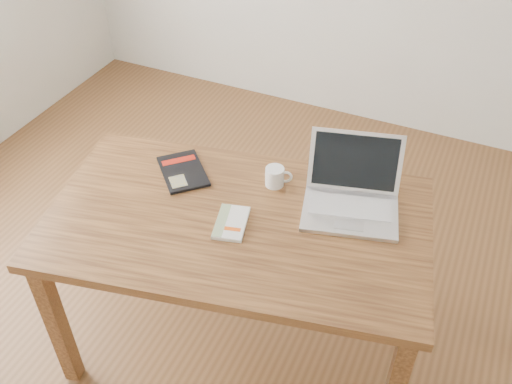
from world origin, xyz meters
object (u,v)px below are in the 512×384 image
at_px(black_guidebook, 183,171).
at_px(coffee_mug, 275,176).
at_px(desk, 238,235).
at_px(laptop, 352,194).
at_px(white_guidebook, 231,223).

height_order(black_guidebook, coffee_mug, coffee_mug).
xyz_separation_m(desk, laptop, (0.36, 0.25, 0.14)).
relative_size(desk, laptop, 3.64).
distance_m(desk, coffee_mug, 0.28).
bearing_deg(laptop, coffee_mug, 167.50).
height_order(white_guidebook, laptop, laptop).
distance_m(laptop, coffee_mug, 0.31).
bearing_deg(white_guidebook, coffee_mug, 63.95).
bearing_deg(laptop, desk, -159.70).
height_order(laptop, coffee_mug, laptop).
xyz_separation_m(laptop, coffee_mug, (-0.31, -0.01, -0.01)).
xyz_separation_m(black_guidebook, laptop, (0.69, 0.09, 0.04)).
xyz_separation_m(black_guidebook, coffee_mug, (0.38, 0.08, 0.04)).
bearing_deg(desk, laptop, 23.13).
bearing_deg(laptop, white_guidebook, -156.19).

